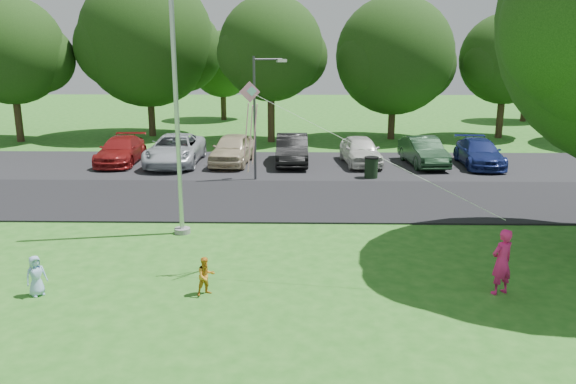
{
  "coord_description": "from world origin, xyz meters",
  "views": [
    {
      "loc": [
        0.14,
        -11.63,
        5.59
      ],
      "look_at": [
        -0.17,
        4.0,
        1.6
      ],
      "focal_mm": 35.0,
      "sensor_mm": 36.0,
      "label": 1
    }
  ],
  "objects_px": {
    "street_lamp": "(259,107)",
    "trash_can": "(371,168)",
    "child_yellow": "(206,276)",
    "child_blue": "(36,276)",
    "kite": "(258,114)",
    "woman": "(502,262)",
    "flagpole": "(176,99)"
  },
  "relations": [
    {
      "from": "street_lamp",
      "to": "trash_can",
      "type": "xyz_separation_m",
      "value": [
        4.9,
        0.35,
        -2.69
      ]
    },
    {
      "from": "trash_can",
      "to": "child_yellow",
      "type": "bearing_deg",
      "value": -113.71
    },
    {
      "from": "child_blue",
      "to": "kite",
      "type": "height_order",
      "value": "kite"
    },
    {
      "from": "child_yellow",
      "to": "child_blue",
      "type": "distance_m",
      "value": 3.94
    },
    {
      "from": "child_yellow",
      "to": "trash_can",
      "type": "bearing_deg",
      "value": 32.25
    },
    {
      "from": "street_lamp",
      "to": "woman",
      "type": "xyz_separation_m",
      "value": [
        6.44,
        -11.66,
        -2.4
      ]
    },
    {
      "from": "kite",
      "to": "street_lamp",
      "type": "bearing_deg",
      "value": 80.97
    },
    {
      "from": "flagpole",
      "to": "kite",
      "type": "distance_m",
      "value": 4.04
    },
    {
      "from": "street_lamp",
      "to": "woman",
      "type": "bearing_deg",
      "value": -82.8
    },
    {
      "from": "street_lamp",
      "to": "child_blue",
      "type": "bearing_deg",
      "value": -131.84
    },
    {
      "from": "trash_can",
      "to": "kite",
      "type": "relative_size",
      "value": 0.16
    },
    {
      "from": "flagpole",
      "to": "street_lamp",
      "type": "height_order",
      "value": "flagpole"
    },
    {
      "from": "flagpole",
      "to": "woman",
      "type": "distance_m",
      "value": 10.0
    },
    {
      "from": "child_yellow",
      "to": "kite",
      "type": "height_order",
      "value": "kite"
    },
    {
      "from": "flagpole",
      "to": "street_lamp",
      "type": "relative_size",
      "value": 1.88
    },
    {
      "from": "kite",
      "to": "woman",
      "type": "bearing_deg",
      "value": -25.47
    },
    {
      "from": "street_lamp",
      "to": "child_yellow",
      "type": "height_order",
      "value": "street_lamp"
    },
    {
      "from": "flagpole",
      "to": "child_blue",
      "type": "height_order",
      "value": "flagpole"
    },
    {
      "from": "street_lamp",
      "to": "trash_can",
      "type": "relative_size",
      "value": 5.35
    },
    {
      "from": "street_lamp",
      "to": "child_blue",
      "type": "distance_m",
      "value": 13.04
    },
    {
      "from": "child_blue",
      "to": "kite",
      "type": "distance_m",
      "value": 6.43
    },
    {
      "from": "trash_can",
      "to": "flagpole",
      "type": "bearing_deg",
      "value": -131.63
    },
    {
      "from": "trash_can",
      "to": "child_yellow",
      "type": "xyz_separation_m",
      "value": [
        -5.35,
        -12.19,
        -0.04
      ]
    },
    {
      "from": "flagpole",
      "to": "trash_can",
      "type": "bearing_deg",
      "value": 48.37
    },
    {
      "from": "street_lamp",
      "to": "child_yellow",
      "type": "xyz_separation_m",
      "value": [
        -0.45,
        -11.85,
        -2.73
      ]
    },
    {
      "from": "trash_can",
      "to": "woman",
      "type": "bearing_deg",
      "value": -82.71
    },
    {
      "from": "woman",
      "to": "trash_can",
      "type": "bearing_deg",
      "value": -108.7
    },
    {
      "from": "trash_can",
      "to": "child_yellow",
      "type": "height_order",
      "value": "trash_can"
    },
    {
      "from": "child_blue",
      "to": "street_lamp",
      "type": "bearing_deg",
      "value": 23.97
    },
    {
      "from": "flagpole",
      "to": "kite",
      "type": "xyz_separation_m",
      "value": [
        2.65,
        -3.04,
        -0.11
      ]
    },
    {
      "from": "child_yellow",
      "to": "kite",
      "type": "xyz_separation_m",
      "value": [
        1.17,
        1.46,
        3.6
      ]
    },
    {
      "from": "street_lamp",
      "to": "trash_can",
      "type": "distance_m",
      "value": 5.6
    }
  ]
}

